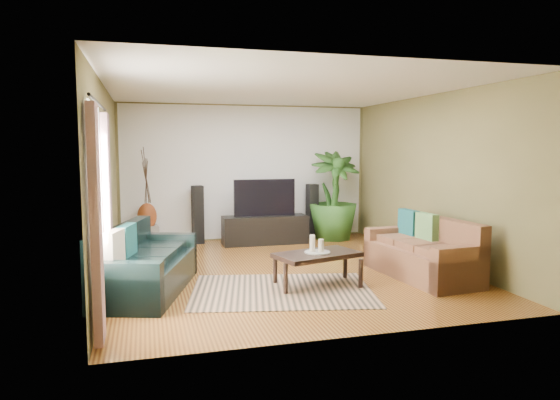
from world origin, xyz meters
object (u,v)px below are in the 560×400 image
object	(u,v)px
speaker_right	(312,211)
side_table	(130,248)
tv_stand	(265,230)
potted_plant	(334,195)
coffee_table	(317,269)
speaker_left	(198,215)
pedestal	(148,236)
television	(265,198)
sofa_left	(148,259)
sofa_right	(421,248)
vase	(147,216)

from	to	relation	value
speaker_right	side_table	bearing A→B (deg)	-163.34
tv_stand	potted_plant	xyz separation A→B (m)	(1.46, 0.13, 0.62)
coffee_table	side_table	xyz separation A→B (m)	(-2.46, 2.01, 0.03)
speaker_left	pedestal	xyz separation A→B (m)	(-0.95, -0.04, -0.36)
potted_plant	pedestal	size ratio (longest dim) A/B	4.56
pedestal	coffee_table	bearing A→B (deg)	-57.37
tv_stand	speaker_right	xyz separation A→B (m)	(1.09, 0.37, 0.28)
tv_stand	television	size ratio (longest dim) A/B	1.36
sofa_left	sofa_right	distance (m)	3.78
side_table	pedestal	bearing A→B (deg)	78.47
sofa_left	vase	world-z (taller)	sofa_left
coffee_table	tv_stand	xyz separation A→B (m)	(0.01, 3.07, 0.04)
television	sofa_right	bearing A→B (deg)	-62.62
sofa_left	tv_stand	size ratio (longest dim) A/B	1.23
sofa_left	potted_plant	bearing A→B (deg)	-34.87
sofa_left	pedestal	size ratio (longest dim) A/B	5.15
tv_stand	speaker_right	distance (m)	1.18
sofa_right	vase	world-z (taller)	sofa_right
sofa_right	speaker_left	bearing A→B (deg)	-145.63
tv_stand	pedestal	world-z (taller)	tv_stand
sofa_left	television	size ratio (longest dim) A/B	1.68
vase	tv_stand	bearing A→B (deg)	-8.59
sofa_left	vase	xyz separation A→B (m)	(0.01, 3.07, 0.14)
sofa_left	side_table	distance (m)	1.72
sofa_right	vase	bearing A→B (deg)	-137.00
side_table	vase	bearing A→B (deg)	78.47
speaker_right	side_table	distance (m)	3.84
tv_stand	potted_plant	distance (m)	1.59
sofa_right	side_table	size ratio (longest dim) A/B	3.56
sofa_left	pedestal	bearing A→B (deg)	16.80
speaker_right	vase	bearing A→B (deg)	175.59
coffee_table	vase	world-z (taller)	vase
potted_plant	speaker_left	bearing A→B (deg)	174.75
tv_stand	speaker_left	distance (m)	1.33
television	pedestal	distance (m)	2.32
potted_plant	side_table	distance (m)	4.15
television	potted_plant	bearing A→B (deg)	4.17
sofa_left	television	world-z (taller)	television
coffee_table	potted_plant	distance (m)	3.58
sofa_left	sofa_right	xyz separation A→B (m)	(3.77, -0.27, 0.00)
speaker_left	side_table	xyz separation A→B (m)	(-1.23, -1.43, -0.31)
speaker_right	side_table	world-z (taller)	speaker_right
potted_plant	sofa_left	bearing A→B (deg)	-141.89
coffee_table	pedestal	bearing A→B (deg)	106.65
vase	sofa_right	bearing A→B (deg)	-41.66
coffee_table	potted_plant	world-z (taller)	potted_plant
sofa_right	tv_stand	distance (m)	3.40
coffee_table	pedestal	size ratio (longest dim) A/B	2.84
television	pedestal	size ratio (longest dim) A/B	3.06
television	speaker_right	size ratio (longest dim) A/B	1.08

